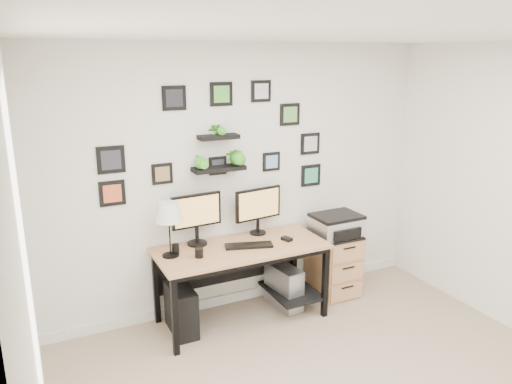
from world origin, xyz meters
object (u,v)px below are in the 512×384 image
desk (243,257)px  monitor_right (258,207)px  pc_tower_black (181,309)px  pc_tower_grey (284,287)px  printer (336,225)px  mug (199,253)px  monitor_left (197,215)px  table_lamp (169,213)px  file_cabinet (333,263)px

desk → monitor_right: size_ratio=3.15×
desk → pc_tower_black: desk is taller
pc_tower_black → pc_tower_grey: size_ratio=0.97×
printer → mug: bearing=-175.6°
desk → printer: size_ratio=3.27×
monitor_right → pc_tower_grey: size_ratio=1.11×
pc_tower_grey → monitor_right: bearing=133.7°
printer → desk: bearing=-179.2°
monitor_left → table_lamp: 0.36m
desk → mug: bearing=-167.5°
table_lamp → pc_tower_black: (0.06, -0.03, -0.93)m
desk → pc_tower_grey: 0.61m
pc_tower_grey → mug: bearing=-173.3°
monitor_left → pc_tower_black: size_ratio=1.11×
monitor_right → printer: size_ratio=1.04×
desk → monitor_right: monitor_right is taller
monitor_left → monitor_right: bearing=1.2°
file_cabinet → desk: bearing=-176.9°
monitor_left → pc_tower_black: (-0.24, -0.19, -0.82)m
monitor_right → monitor_left: bearing=-178.8°
pc_tower_grey → printer: (0.62, 0.01, 0.56)m
monitor_right → pc_tower_grey: (0.19, -0.20, -0.81)m
monitor_right → printer: bearing=-13.4°
monitor_left → monitor_right: monitor_left is taller
mug → printer: printer is taller
desk → mug: size_ratio=18.79×
table_lamp → printer: (1.76, -0.02, -0.37)m
monitor_left → pc_tower_black: monitor_left is taller
monitor_left → file_cabinet: size_ratio=0.74×
monitor_right → file_cabinet: 1.09m
table_lamp → pc_tower_black: bearing=-27.9°
desk → file_cabinet: (1.08, 0.06, -0.29)m
monitor_left → mug: bearing=-106.6°
mug → pc_tower_black: 0.60m
desk → monitor_right: 0.52m
mug → file_cabinet: mug is taller
pc_tower_grey → file_cabinet: 0.64m
monitor_left → file_cabinet: bearing=-5.2°
desk → monitor_left: size_ratio=3.24×
desk → monitor_left: (-0.39, 0.19, 0.41)m
monitor_right → file_cabinet: bearing=-10.2°
table_lamp → monitor_left: bearing=27.4°
monitor_right → mug: (-0.73, -0.31, -0.24)m
monitor_left → table_lamp: (-0.31, -0.16, 0.11)m
pc_tower_grey → file_cabinet: file_cabinet is taller
desk → pc_tower_grey: desk is taller
monitor_left → pc_tower_black: 0.87m
pc_tower_black → monitor_right: bearing=13.0°
monitor_right → desk: bearing=-141.4°
desk → printer: 1.08m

